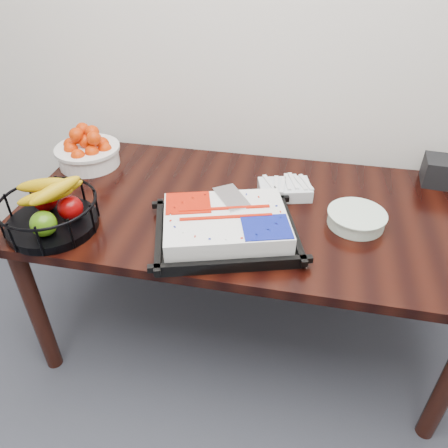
% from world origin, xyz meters
% --- Properties ---
extents(table, '(1.80, 0.90, 0.75)m').
position_xyz_m(table, '(0.00, 2.00, 0.66)').
color(table, black).
rests_on(table, ground).
extents(cake_tray, '(0.59, 0.52, 0.10)m').
position_xyz_m(cake_tray, '(-0.04, 1.79, 0.80)').
color(cake_tray, black).
rests_on(cake_tray, table).
extents(tangerine_bowl, '(0.29, 0.29, 0.19)m').
position_xyz_m(tangerine_bowl, '(-0.77, 2.20, 0.83)').
color(tangerine_bowl, white).
rests_on(tangerine_bowl, table).
extents(fruit_basket, '(0.35, 0.35, 0.19)m').
position_xyz_m(fruit_basket, '(-0.68, 1.71, 0.83)').
color(fruit_basket, black).
rests_on(fruit_basket, table).
extents(plate_stack, '(0.22, 0.22, 0.05)m').
position_xyz_m(plate_stack, '(0.43, 1.96, 0.78)').
color(plate_stack, white).
rests_on(plate_stack, table).
extents(fork_bag, '(0.24, 0.19, 0.06)m').
position_xyz_m(fork_bag, '(0.15, 2.11, 0.78)').
color(fork_bag, silver).
rests_on(fork_bag, table).
extents(napkin_box, '(0.17, 0.15, 0.11)m').
position_xyz_m(napkin_box, '(0.80, 2.35, 0.81)').
color(napkin_box, black).
rests_on(napkin_box, table).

